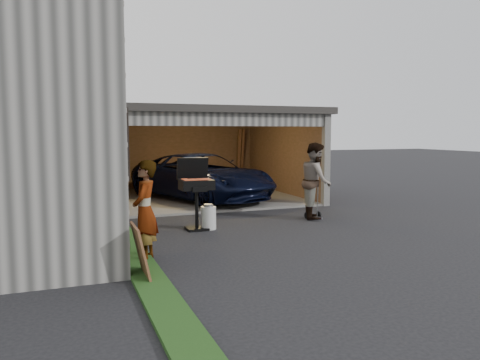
% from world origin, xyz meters
% --- Properties ---
extents(ground, '(80.00, 80.00, 0.00)m').
position_xyz_m(ground, '(0.00, 0.00, 0.00)').
color(ground, black).
rests_on(ground, ground).
extents(groundcover_strip, '(0.50, 8.00, 0.06)m').
position_xyz_m(groundcover_strip, '(-2.25, -1.00, 0.03)').
color(groundcover_strip, '#193814').
rests_on(groundcover_strip, ground).
extents(garage, '(6.80, 6.30, 2.90)m').
position_xyz_m(garage, '(0.76, 6.79, 1.87)').
color(garage, '#605E59').
rests_on(garage, ground).
extents(minivan, '(4.16, 5.71, 1.44)m').
position_xyz_m(minivan, '(0.76, 5.79, 0.72)').
color(minivan, black).
rests_on(minivan, ground).
extents(woman, '(0.62, 0.74, 1.72)m').
position_xyz_m(woman, '(-2.10, -0.50, 0.86)').
color(woman, silver).
rests_on(woman, ground).
extents(man, '(1.04, 1.15, 1.92)m').
position_xyz_m(man, '(2.60, 1.90, 0.96)').
color(man, '#442F1A').
rests_on(man, ground).
extents(bbq_grill, '(0.72, 0.63, 1.61)m').
position_xyz_m(bbq_grill, '(-0.60, 1.65, 0.96)').
color(bbq_grill, black).
rests_on(bbq_grill, ground).
extents(propane_tank, '(0.37, 0.37, 0.51)m').
position_xyz_m(propane_tank, '(-0.34, 1.58, 0.26)').
color(propane_tank, silver).
rests_on(propane_tank, ground).
extents(plywood_panel, '(0.21, 0.74, 0.82)m').
position_xyz_m(plywood_panel, '(-2.34, -1.50, 0.41)').
color(plywood_panel, brown).
rests_on(plywood_panel, ground).
extents(hand_truck, '(0.41, 0.31, 0.99)m').
position_xyz_m(hand_truck, '(2.54, 1.87, 0.19)').
color(hand_truck, slate).
rests_on(hand_truck, ground).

